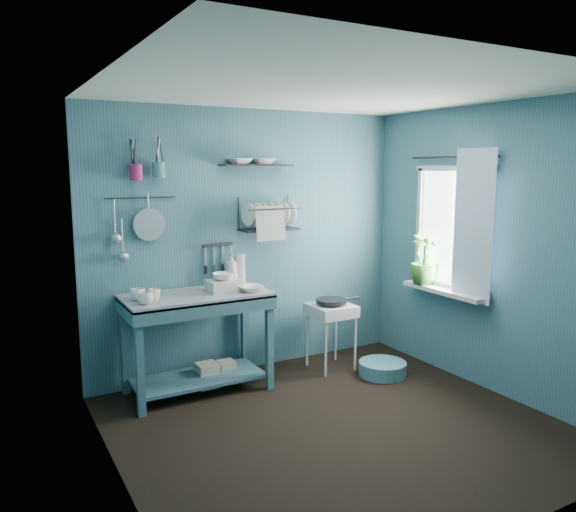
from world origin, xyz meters
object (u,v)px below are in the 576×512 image
mug_mid (154,295)px  work_counter (198,343)px  soap_bottle (232,269)px  utensil_cup_magenta (136,172)px  water_bottle (241,269)px  wash_tub (224,286)px  hotplate_stand (331,336)px  colander (149,225)px  mug_right (138,295)px  utensil_cup_teal (159,170)px  potted_plant (424,259)px  storage_tin_small (226,371)px  floor_basin (383,369)px  storage_tin_large (207,375)px  mug_left (146,298)px  frying_pan (331,301)px  dish_rack (269,214)px

mug_mid → work_counter: bearing=9.0°
soap_bottle → utensil_cup_magenta: (-0.83, 0.05, 0.89)m
mug_mid → water_bottle: (0.90, 0.28, 0.09)m
mug_mid → wash_tub: bearing=3.6°
hotplate_stand → colander: colander is taller
utensil_cup_magenta → water_bottle: bearing=-1.6°
mug_right → wash_tub: (0.75, -0.02, 0.00)m
utensil_cup_teal → potted_plant: bearing=-16.3°
water_bottle → utensil_cup_magenta: bearing=178.4°
storage_tin_small → floor_basin: (1.36, -0.57, -0.04)m
wash_tub → utensil_cup_teal: (-0.47, 0.27, 1.00)m
mug_mid → storage_tin_large: 0.96m
water_bottle → storage_tin_large: water_bottle is taller
wash_tub → utensil_cup_magenta: bearing=158.2°
storage_tin_small → work_counter: bearing=-165.1°
mug_left → water_bottle: (1.00, 0.38, 0.09)m
hotplate_stand → colander: (-1.65, 0.36, 1.15)m
mug_left → frying_pan: (1.82, 0.08, -0.25)m
storage_tin_small → utensil_cup_magenta: bearing=166.9°
frying_pan → work_counter: bearing=176.5°
storage_tin_large → floor_basin: bearing=-19.1°
work_counter → storage_tin_small: (0.30, 0.08, -0.34)m
mug_right → colander: (0.19, 0.28, 0.54)m
soap_bottle → utensil_cup_teal: (-0.64, 0.05, 0.91)m
utensil_cup_magenta → potted_plant: utensil_cup_magenta is taller
frying_pan → wash_tub: bearing=176.7°
wash_tub → storage_tin_large: wash_tub is taller
hotplate_stand → storage_tin_small: (-1.04, 0.16, -0.22)m
utensil_cup_magenta → mug_right: bearing=-109.3°
wash_tub → hotplate_stand: bearing=-3.3°
mug_left → soap_bottle: (0.90, 0.36, 0.10)m
storage_tin_large → storage_tin_small: bearing=8.5°
mug_mid → colander: colander is taller
water_bottle → colander: (-0.83, 0.06, 0.45)m
utensil_cup_magenta → floor_basin: size_ratio=0.29×
hotplate_stand → utensil_cup_magenta: size_ratio=4.93×
water_bottle → frying_pan: size_ratio=0.93×
frying_pan → mug_right: bearing=177.4°
soap_bottle → hotplate_stand: soap_bottle is taller
work_counter → wash_tub: 0.55m
work_counter → colander: 1.11m
wash_tub → utensil_cup_teal: size_ratio=2.15×
dish_rack → mug_mid: bearing=-158.9°
mug_mid → colander: bearing=78.2°
storage_tin_large → storage_tin_small: (0.20, 0.03, -0.01)m
hotplate_stand → frying_pan: 0.36m
mug_mid → frying_pan: (1.72, -0.02, -0.25)m
work_counter → mug_right: (-0.50, 0.00, 0.49)m
mug_left → potted_plant: potted_plant is taller
storage_tin_large → utensil_cup_teal: bearing=148.4°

